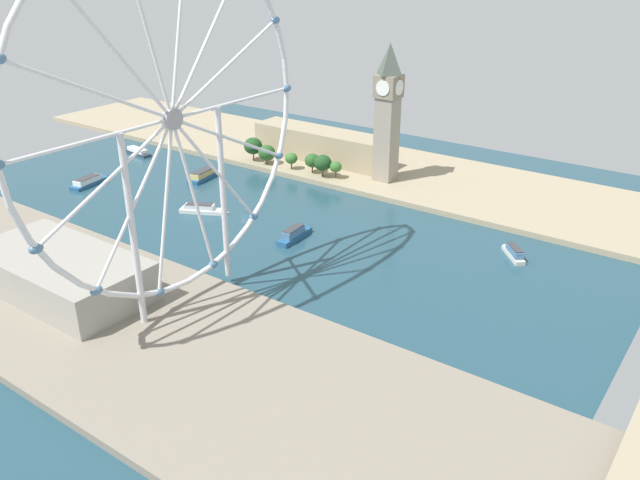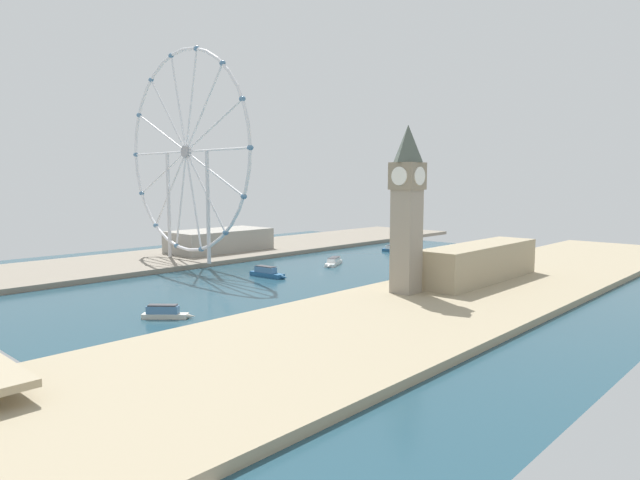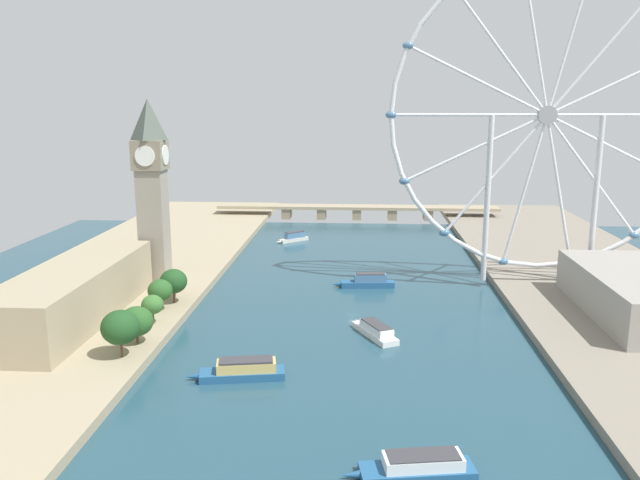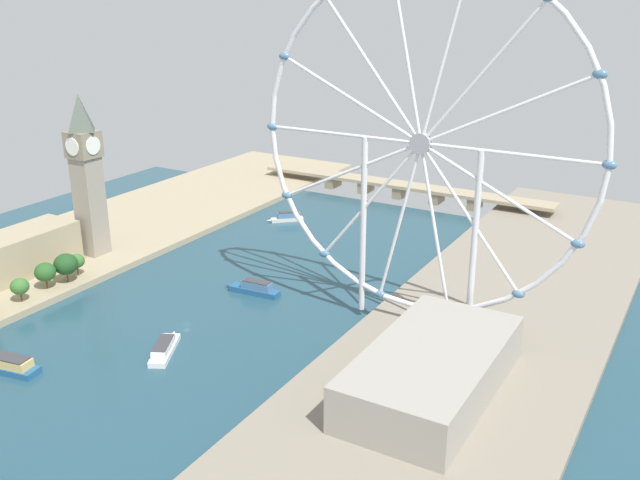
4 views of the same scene
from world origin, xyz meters
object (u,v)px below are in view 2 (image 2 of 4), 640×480
Objects in this scene: parliament_block at (480,262)px; ferris_wheel at (186,153)px; tour_boat_2 at (416,261)px; tour_boat_3 at (165,313)px; tour_boat_1 at (334,262)px; tour_boat_0 at (398,249)px; tour_boat_4 at (481,253)px; tour_boat_5 at (267,273)px; riverside_hall at (220,240)px; clock_tower at (407,206)px.

parliament_block is 0.67× the size of ferris_wheel.
tour_boat_2 reaches higher than tour_boat_3.
tour_boat_1 is at bearing 64.77° from tour_boat_3.
tour_boat_0 is 66.91m from tour_boat_2.
tour_boat_2 is 74.47m from tour_boat_4.
parliament_block is 5.03× the size of tour_boat_3.
tour_boat_2 is 105.18m from tour_boat_5.
riverside_hall is at bearing 5.06° from parliament_block.
riverside_hall is 99.40m from tour_boat_1.
ferris_wheel reaches higher than tour_boat_2.
clock_tower is 179.49m from tour_boat_0.
tour_boat_2 is at bearing 106.59° from tour_boat_1.
tour_boat_2 is (-47.17, 47.46, 0.34)m from tour_boat_0.
riverside_hall is (191.95, -36.04, -32.80)m from clock_tower.
ferris_wheel is 7.50× the size of tour_boat_3.
parliament_block is 77.63m from tour_boat_2.
tour_boat_0 is 85.52m from tour_boat_1.
tour_boat_5 reaches higher than tour_boat_4.
riverside_hall is 4.13× the size of tour_boat_3.
tour_boat_4 is at bearing -138.09° from riverside_hall.
ferris_wheel reaches higher than clock_tower.
clock_tower is 2.54× the size of tour_boat_4.
ferris_wheel is at bearing 178.54° from tour_boat_5.
parliament_block is 196.98m from ferris_wheel.
tour_boat_0 is at bearing 89.31° from tour_boat_5.
tour_boat_1 is at bearing -94.04° from tour_boat_0.
tour_boat_1 is 0.85× the size of tour_boat_4.
ferris_wheel is (176.50, 62.63, 61.02)m from parliament_block.
tour_boat_2 is at bearing -137.21° from ferris_wheel.
tour_boat_2 is at bearing -59.33° from clock_tower.
tour_boat_5 is at bearing -95.33° from tour_boat_0.
tour_boat_5 is at bearing -176.86° from ferris_wheel.
tour_boat_3 is (-141.50, 133.75, -8.53)m from riverside_hall.
clock_tower is 117.47m from tour_boat_3.
ferris_wheel reaches higher than tour_boat_1.
tour_boat_5 is (-2.22, 60.68, 0.46)m from tour_boat_1.
parliament_block is 3.52× the size of tour_boat_1.
tour_boat_5 is (37.18, 98.38, 0.04)m from tour_boat_2.
ferris_wheel is at bearing 152.19° from tour_boat_4.
riverside_hall is at bearing -105.52° from tour_boat_1.
riverside_hall is 197.01m from tour_boat_4.
tour_boat_5 is (103.06, 58.60, -10.12)m from parliament_block.
clock_tower is 0.57× the size of ferris_wheel.
riverside_hall is 2.55× the size of tour_boat_0.
ferris_wheel is 119.95m from tour_boat_1.
parliament_block reaches higher than tour_boat_4.
ferris_wheel is 162.48m from tour_boat_3.
parliament_block is at bearing 26.78° from tour_boat_3.
tour_boat_2 is 1.07× the size of tour_boat_5.
tour_boat_0 is 1.62× the size of tour_boat_3.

